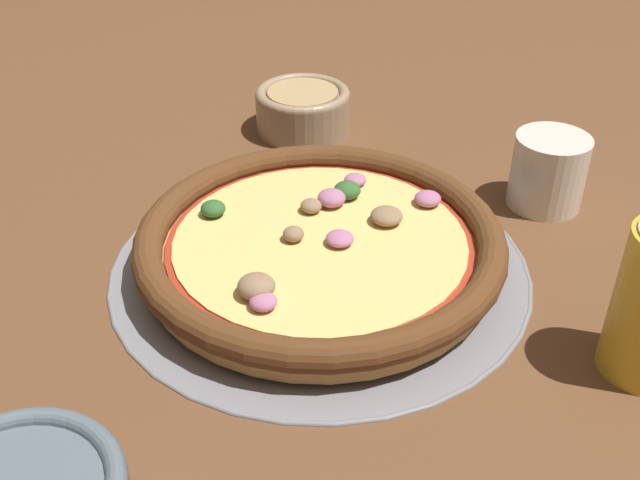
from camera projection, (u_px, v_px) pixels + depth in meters
name	position (u px, v px, depth m)	size (l,w,h in m)	color
ground_plane	(320.00, 267.00, 0.68)	(3.00, 3.00, 0.00)	brown
pizza_tray	(320.00, 264.00, 0.68)	(0.38, 0.38, 0.01)	gray
pizza	(320.00, 243.00, 0.67)	(0.33, 0.33, 0.04)	tan
bowl_near	(303.00, 108.00, 0.90)	(0.11, 0.11, 0.05)	#9E8466
drinking_cup	(548.00, 171.00, 0.75)	(0.07, 0.07, 0.08)	silver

